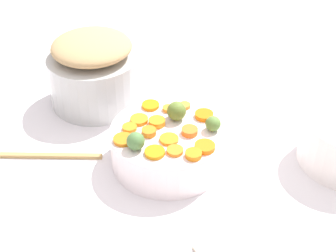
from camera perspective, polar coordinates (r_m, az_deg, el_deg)
The scene contains 23 objects.
tabletop at distance 1.06m, azimuth 1.84°, elevation -3.76°, with size 2.40×2.40×0.02m, color white.
serving_bowl_carrots at distance 1.01m, azimuth -0.00°, elevation -2.27°, with size 0.23×0.23×0.08m, color white.
metal_pot at distance 1.19m, azimuth -8.35°, elevation 5.36°, with size 0.21×0.21×0.12m, color #BBBEBC.
stuffing_mound at distance 1.15m, azimuth -8.72°, elevation 8.97°, with size 0.18×0.18×0.05m, color tan.
carrot_slice_0 at distance 0.93m, azimuth 0.80°, elevation -2.84°, with size 0.03×0.03×0.01m, color orange.
carrot_slice_1 at distance 1.05m, azimuth -2.01°, elevation 2.36°, with size 0.04×0.04×0.01m, color orange.
carrot_slice_2 at distance 0.92m, azimuth 2.93°, elevation -3.25°, with size 0.03×0.03×0.01m, color orange.
carrot_slice_3 at distance 1.05m, azimuth 1.88°, elevation 2.34°, with size 0.02×0.02×0.01m, color orange.
carrot_slice_4 at distance 0.94m, azimuth 4.22°, elevation -2.38°, with size 0.04×0.04×0.01m, color orange.
carrot_slice_5 at distance 0.98m, azimuth 2.49°, elevation -0.59°, with size 0.03×0.03×0.01m, color orange.
carrot_slice_6 at distance 1.02m, azimuth 4.14°, elevation 1.25°, with size 0.04×0.04×0.01m, color orange.
carrot_slice_7 at distance 0.93m, azimuth -1.52°, elevation -3.03°, with size 0.04×0.04×0.01m, color orange.
carrot_slice_8 at distance 1.04m, azimuth 0.03°, elevation 1.99°, with size 0.02×0.02×0.01m, color orange.
carrot_slice_9 at distance 1.01m, azimuth -3.31°, elevation 0.73°, with size 0.04×0.04×0.01m, color orange.
carrot_slice_10 at distance 0.97m, azimuth -2.19°, elevation -0.67°, with size 0.03×0.03×0.01m, color orange.
carrot_slice_11 at distance 0.96m, azimuth 0.12°, elevation -1.52°, with size 0.04×0.04×0.01m, color orange.
carrot_slice_12 at distance 1.00m, azimuth -1.27°, elevation 0.40°, with size 0.03×0.03×0.01m, color orange.
carrot_slice_13 at distance 0.96m, azimuth -5.11°, elevation -1.54°, with size 0.04×0.04×0.01m, color orange.
carrot_slice_14 at distance 0.99m, azimuth -4.42°, elevation -0.19°, with size 0.03×0.03×0.01m, color orange.
brussels_sprout_0 at distance 0.93m, azimuth -3.72°, elevation -1.74°, with size 0.03×0.03×0.03m, color #4F793F.
brussels_sprout_1 at distance 1.01m, azimuth 0.98°, elevation 1.72°, with size 0.04×0.04×0.04m, color olive.
brussels_sprout_2 at distance 0.98m, azimuth 5.16°, elevation 0.27°, with size 0.03×0.03×0.03m, color olive.
wooden_spoon at distance 1.10m, azimuth -18.66°, elevation -3.12°, with size 0.31×0.04×0.01m.
Camera 1 is at (-0.02, -0.80, 0.70)m, focal length 53.42 mm.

